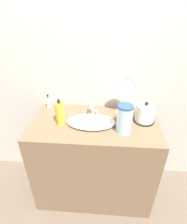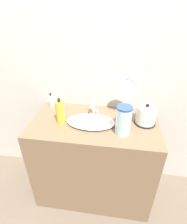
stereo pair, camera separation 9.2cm
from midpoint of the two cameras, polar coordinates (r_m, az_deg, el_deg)
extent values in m
plane|color=#6B5B4C|center=(1.99, -2.04, -30.33)|extent=(12.00, 12.00, 0.00)
cube|color=beige|center=(1.65, -0.50, 15.19)|extent=(6.00, 0.04, 2.60)
cube|color=brown|center=(1.81, -1.25, -14.99)|extent=(1.11, 0.61, 0.89)
ellipsoid|color=silver|center=(1.50, -2.56, -3.19)|extent=(0.41, 0.26, 0.04)
cylinder|color=silver|center=(1.60, -1.97, 1.85)|extent=(0.02, 0.02, 0.17)
cylinder|color=silver|center=(1.50, -2.33, 2.90)|extent=(0.02, 0.15, 0.02)
cylinder|color=silver|center=(1.63, -0.71, -0.13)|extent=(0.02, 0.02, 0.04)
cylinder|color=black|center=(1.59, 14.48, -2.73)|extent=(0.18, 0.18, 0.01)
cylinder|color=white|center=(1.55, 14.83, -0.45)|extent=(0.17, 0.17, 0.16)
sphere|color=black|center=(1.50, 15.31, 2.69)|extent=(0.03, 0.03, 0.03)
cylinder|color=#232328|center=(1.52, 7.24, -1.58)|extent=(0.07, 0.07, 0.10)
cylinder|color=#338CE0|center=(1.49, 7.67, 0.90)|extent=(0.03, 0.02, 0.16)
cylinder|color=yellow|center=(1.48, 7.87, 0.82)|extent=(0.01, 0.04, 0.17)
cylinder|color=white|center=(1.80, -15.83, 2.99)|extent=(0.05, 0.05, 0.11)
cylinder|color=black|center=(1.77, -16.12, 4.86)|extent=(0.01, 0.01, 0.02)
cube|color=black|center=(1.76, -16.29, 5.27)|extent=(0.01, 0.03, 0.01)
cylinder|color=gold|center=(1.49, -12.64, -0.55)|extent=(0.07, 0.07, 0.20)
cylinder|color=black|center=(1.44, -13.12, 3.18)|extent=(0.03, 0.03, 0.02)
cone|color=black|center=(1.43, -13.23, 3.96)|extent=(0.03, 0.03, 0.02)
cylinder|color=silver|center=(1.66, 8.05, -0.33)|extent=(0.13, 0.13, 0.01)
cylinder|color=silver|center=(1.62, 8.27, 2.29)|extent=(0.01, 0.01, 0.16)
torus|color=silver|center=(1.55, 8.74, 7.85)|extent=(0.19, 0.01, 0.19)
cylinder|color=silver|center=(1.55, 8.74, 7.85)|extent=(0.16, 0.00, 0.16)
cylinder|color=#B2DBEA|center=(1.37, 8.16, -2.60)|extent=(0.12, 0.12, 0.22)
cylinder|color=#2D4C84|center=(1.31, 8.53, 1.74)|extent=(0.12, 0.12, 0.01)
camera|label=1|loc=(0.05, -91.79, -1.06)|focal=28.00mm
camera|label=2|loc=(0.05, 88.21, 1.06)|focal=28.00mm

